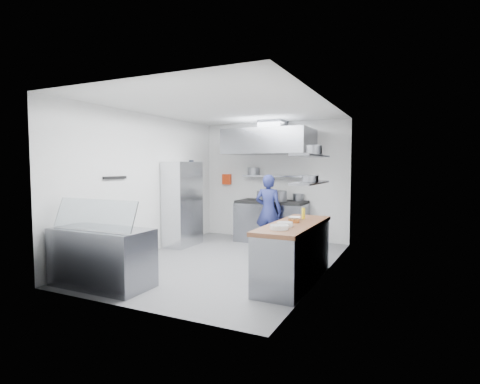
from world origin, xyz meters
The scene contains 35 objects.
floor centered at (0.00, 0.00, 0.00)m, with size 5.00×5.00×0.00m, color slate.
ceiling centered at (0.00, 0.00, 2.80)m, with size 5.00×5.00×0.00m, color silver.
wall_back centered at (0.00, 2.50, 1.40)m, with size 3.60×0.02×2.80m, color white.
wall_front centered at (0.00, -2.50, 1.40)m, with size 3.60×0.02×2.80m, color white.
wall_left centered at (-1.80, 0.00, 1.40)m, with size 5.00×0.02×2.80m, color white.
wall_right centered at (1.80, 0.00, 1.40)m, with size 5.00×0.02×2.80m, color white.
gas_range centered at (0.10, 2.10, 0.45)m, with size 1.60×0.80×0.90m, color gray.
cooktop centered at (0.10, 2.10, 0.93)m, with size 1.57×0.78×0.06m, color black.
stock_pot_left centered at (-0.22, 2.32, 1.06)m, with size 0.27×0.27×0.20m, color slate.
stock_pot_mid centered at (0.30, 1.99, 1.08)m, with size 0.37×0.37×0.24m, color slate.
stock_pot_right centered at (0.64, 2.40, 1.04)m, with size 0.25×0.25×0.16m, color slate.
over_range_shelf centered at (0.10, 2.34, 1.52)m, with size 1.60×0.30×0.04m, color gray.
shelf_pot_a centered at (-0.51, 2.43, 1.63)m, with size 0.29×0.29×0.18m, color slate.
extractor_hood centered at (0.10, 1.93, 2.30)m, with size 1.90×1.15×0.55m, color gray.
hood_duct centered at (0.10, 2.15, 2.68)m, with size 0.55×0.55×0.24m, color slate.
red_firebox centered at (-1.25, 2.44, 1.42)m, with size 0.22×0.10×0.26m, color red.
chef centered at (0.24, 1.53, 0.79)m, with size 0.58×0.38×1.58m, color navy.
wire_rack centered at (-1.53, 0.86, 0.93)m, with size 0.50×0.90×1.85m, color silver.
rack_bin_a centered at (-1.53, 1.08, 0.80)m, with size 0.15×0.18×0.17m, color white.
rack_bin_b centered at (-1.53, 1.28, 1.30)m, with size 0.13×0.17×0.15m, color yellow.
rack_jar centered at (-1.48, 1.16, 1.80)m, with size 0.11×0.11×0.18m, color black.
knife_strip centered at (-1.78, -0.90, 1.55)m, with size 0.04×0.55×0.05m, color black.
prep_counter_base centered at (1.48, -0.60, 0.42)m, with size 0.62×2.00×0.84m, color gray.
prep_counter_top centered at (1.48, -0.60, 0.87)m, with size 0.65×2.04×0.06m, color brown.
plate_stack_a centered at (1.46, -1.22, 0.93)m, with size 0.26×0.26×0.06m, color white.
plate_stack_b centered at (1.44, -0.95, 0.93)m, with size 0.23×0.23×0.06m, color white.
copper_pan centered at (1.45, -0.54, 0.93)m, with size 0.17×0.17×0.06m, color #BC7435.
squeeze_bottle centered at (1.48, -0.10, 0.99)m, with size 0.05×0.05×0.18m, color yellow.
mixing_bowl centered at (1.37, -0.26, 0.92)m, with size 0.20×0.20×0.05m, color white.
wall_shelf_lower centered at (1.64, -0.30, 1.50)m, with size 0.30×1.30×0.04m, color gray.
wall_shelf_upper centered at (1.64, -0.30, 1.92)m, with size 0.30×1.30×0.04m, color gray.
shelf_pot_c centered at (1.70, -0.53, 1.57)m, with size 0.24×0.24×0.10m, color slate.
shelf_pot_d centered at (1.68, -0.25, 2.01)m, with size 0.24×0.24×0.14m, color slate.
display_case centered at (-1.00, -2.00, 0.42)m, with size 1.50×0.70×0.85m, color gray.
display_glass centered at (-1.00, -2.12, 1.07)m, with size 1.47×0.02×0.45m, color silver.
Camera 1 is at (3.14, -5.99, 1.76)m, focal length 28.00 mm.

